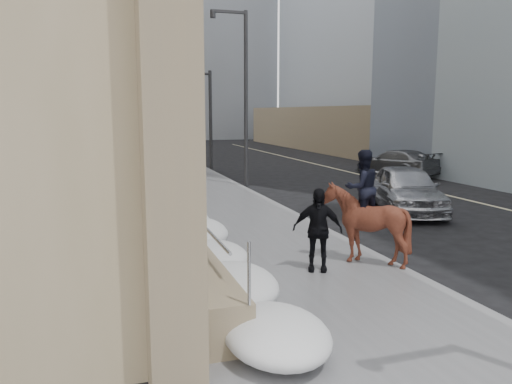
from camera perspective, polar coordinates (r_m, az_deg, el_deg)
ground at (r=9.71m, az=6.14°, el=-12.24°), size 140.00×140.00×0.00m
sidewalk at (r=18.95m, az=-6.10°, el=-1.47°), size 5.00×80.00×0.12m
curb at (r=19.63m, az=1.41°, el=-1.05°), size 0.24×80.00×0.12m
lane_line at (r=23.39m, az=19.98°, el=-0.08°), size 0.15×70.00×0.01m
limestone_building at (r=28.77m, az=-21.70°, el=19.28°), size 6.10×44.00×18.00m
bg_building_mid at (r=69.49m, az=-11.62°, el=17.63°), size 30.00×12.00×28.00m
bg_building_far at (r=80.55m, az=-19.75°, el=13.23°), size 24.00×12.00×20.00m
streetlight_mid at (r=23.19m, az=-1.55°, el=11.73°), size 1.71×0.24×8.00m
streetlight_far at (r=42.76m, az=-9.12°, el=10.44°), size 1.71×0.24×8.00m
traffic_signal at (r=30.81m, az=-6.95°, el=9.95°), size 4.10×0.22×6.00m
snow_bank at (r=16.81m, az=-9.57°, el=-1.49°), size 1.70×18.10×0.76m
mounted_horse_left at (r=13.78m, az=-8.43°, el=-0.99°), size 1.15×2.27×2.60m
mounted_horse_right at (r=11.55m, az=12.21°, el=-2.85°), size 1.60×1.77×2.58m
pedestrian at (r=10.85m, az=7.03°, el=-4.28°), size 1.15×0.84×1.81m
car_silver at (r=18.48m, az=16.76°, el=0.36°), size 3.47×5.28×1.67m
car_grey at (r=29.00m, az=15.73°, el=3.26°), size 3.29×5.41×1.47m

